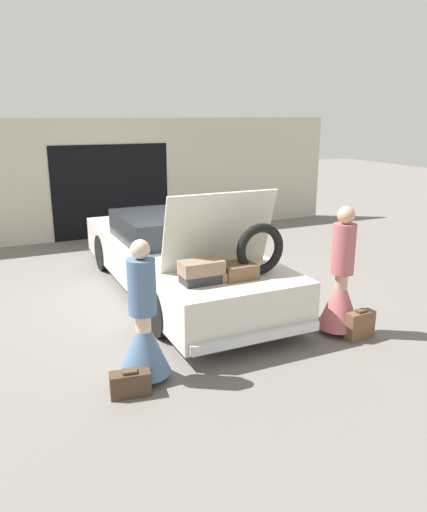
{
  "coord_description": "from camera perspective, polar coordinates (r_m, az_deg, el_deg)",
  "views": [
    {
      "loc": [
        -2.81,
        -7.52,
        2.86
      ],
      "look_at": [
        0.0,
        -1.48,
        0.97
      ],
      "focal_mm": 35.0,
      "sensor_mm": 36.0,
      "label": 1
    }
  ],
  "objects": [
    {
      "name": "ground_plane",
      "position": [
        8.52,
        -4.23,
        -3.84
      ],
      "size": [
        40.0,
        40.0,
        0.0
      ],
      "primitive_type": "plane",
      "color": "slate"
    },
    {
      "name": "garage_wall_back",
      "position": [
        12.27,
        -11.7,
        8.62
      ],
      "size": [
        12.0,
        0.14,
        2.8
      ],
      "color": "beige",
      "rests_on": "ground_plane"
    },
    {
      "name": "person_right",
      "position": [
        6.87,
        14.34,
        -3.65
      ],
      "size": [
        0.57,
        0.57,
        1.74
      ],
      "rotation": [
        0.0,
        0.0,
        1.4
      ],
      "color": "tan",
      "rests_on": "ground_plane"
    },
    {
      "name": "person_left",
      "position": [
        5.59,
        -7.99,
        -8.5
      ],
      "size": [
        0.59,
        0.59,
        1.61
      ],
      "rotation": [
        0.0,
        0.0,
        -1.82
      ],
      "color": "beige",
      "rests_on": "ground_plane"
    },
    {
      "name": "suitcase_beside_right_person",
      "position": [
        6.92,
        16.39,
        -7.57
      ],
      "size": [
        0.41,
        0.18,
        0.41
      ],
      "color": "brown",
      "rests_on": "ground_plane"
    },
    {
      "name": "car",
      "position": [
        8.33,
        -4.29,
        -0.03
      ],
      "size": [
        1.89,
        5.49,
        1.91
      ],
      "color": "silver",
      "rests_on": "ground_plane"
    },
    {
      "name": "suitcase_beside_left_person",
      "position": [
        5.49,
        -9.49,
        -14.18
      ],
      "size": [
        0.45,
        0.25,
        0.29
      ],
      "color": "#473323",
      "rests_on": "ground_plane"
    }
  ]
}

